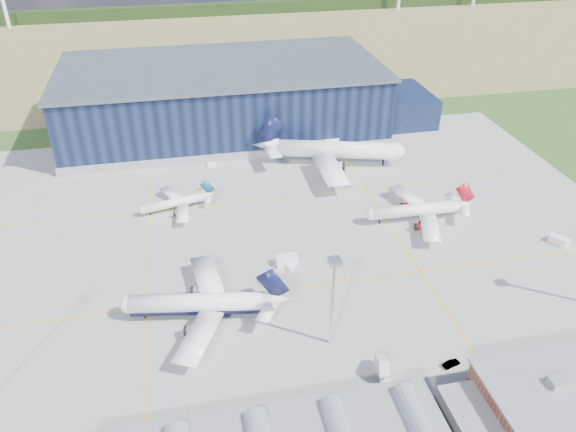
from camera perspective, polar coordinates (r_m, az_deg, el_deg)
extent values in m
plane|color=#2C4E1D|center=(148.84, -2.51, -5.30)|extent=(600.00, 600.00, 0.00)
cube|color=gray|center=(156.81, -3.13, -3.12)|extent=(220.00, 160.00, 0.06)
cube|color=yellow|center=(141.05, -1.83, -7.68)|extent=(180.00, 0.40, 0.02)
cube|color=yellow|center=(177.67, -4.40, 1.44)|extent=(180.00, 0.40, 0.02)
cube|color=yellow|center=(156.27, -14.08, -4.30)|extent=(0.40, 120.00, 0.02)
cube|color=yellow|center=(166.14, 10.63, -1.44)|extent=(0.40, 120.00, 0.02)
cube|color=#94884F|center=(349.44, -8.82, 16.68)|extent=(600.00, 220.00, 0.01)
cube|color=black|center=(426.33, -9.71, 19.91)|extent=(600.00, 8.00, 8.00)
cube|color=black|center=(226.60, -6.69, 11.74)|extent=(120.00, 60.00, 25.00)
cube|color=gray|center=(230.56, -6.52, 9.20)|extent=(121.00, 61.00, 3.20)
cube|color=#4C5661|center=(222.48, -6.90, 14.88)|extent=(122.00, 62.00, 1.20)
cube|color=black|center=(240.91, 11.13, 10.95)|extent=(24.00, 30.00, 12.00)
cube|color=black|center=(132.44, 26.39, -13.34)|extent=(44.00, 0.40, 1.40)
cube|color=black|center=(130.17, 26.76, -12.24)|extent=(44.00, 0.40, 1.40)
cube|color=beige|center=(117.59, 25.76, -14.97)|extent=(3.20, 2.60, 1.60)
cube|color=slate|center=(114.56, 19.01, -19.94)|extent=(10.00, 18.00, 6.00)
cylinder|color=#8698A6|center=(107.43, 13.40, -20.41)|extent=(4.40, 18.00, 4.40)
cylinder|color=silver|center=(120.90, 4.51, -8.98)|extent=(0.70, 0.70, 22.00)
cube|color=silver|center=(113.71, 4.76, -4.60)|extent=(2.60, 2.60, 1.00)
cube|color=white|center=(149.37, -0.13, -4.49)|extent=(6.20, 3.32, 2.58)
cube|color=white|center=(148.21, 0.22, -5.13)|extent=(2.89, 3.46, 1.28)
cube|color=white|center=(174.50, 25.80, -2.23)|extent=(4.72, 5.49, 2.31)
cube|color=yellow|center=(182.51, 12.14, 1.90)|extent=(2.72, 3.80, 1.53)
cube|color=white|center=(200.47, -7.71, 5.19)|extent=(3.38, 2.49, 1.35)
cube|color=white|center=(121.87, 9.48, -15.09)|extent=(2.88, 5.52, 3.36)
imported|color=#99999E|center=(136.94, -2.63, -8.87)|extent=(3.61, 2.12, 1.15)
imported|color=#99999E|center=(127.56, 16.27, -14.20)|extent=(4.19, 2.46, 1.31)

